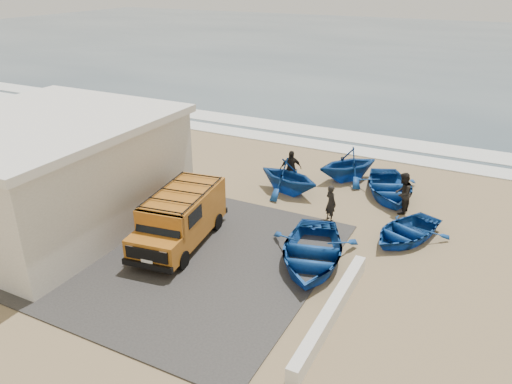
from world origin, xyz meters
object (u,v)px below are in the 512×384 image
at_px(parapet, 331,312).
at_px(fisherman_front, 331,203).
at_px(boat_mid_left, 288,176).
at_px(boat_mid_right, 389,187).
at_px(boat_near_left, 311,252).
at_px(boat_far_left, 348,164).
at_px(fisherman_back, 291,169).
at_px(building, 46,171).
at_px(boat_near_right, 406,231).
at_px(fisherman_middle, 403,193).
at_px(van, 181,216).

distance_m(parapet, fisherman_front, 6.52).
bearing_deg(boat_mid_left, boat_mid_right, -53.00).
bearing_deg(boat_near_left, boat_far_left, 83.58).
bearing_deg(parapet, fisherman_back, 120.38).
distance_m(building, boat_near_right, 14.42).
xyz_separation_m(parapet, boat_near_right, (0.94, 5.89, 0.08)).
bearing_deg(building, boat_far_left, 45.16).
xyz_separation_m(building, boat_mid_left, (7.63, 6.92, -1.34)).
distance_m(boat_far_left, fisherman_front, 4.60).
xyz_separation_m(boat_near_left, fisherman_middle, (1.95, 5.52, 0.44)).
bearing_deg(boat_near_left, fisherman_middle, 55.52).
distance_m(boat_near_left, fisherman_middle, 5.87).
distance_m(boat_near_right, boat_far_left, 6.14).
bearing_deg(boat_near_left, building, 173.59).
height_order(boat_mid_left, boat_mid_right, boat_mid_left).
height_order(boat_near_left, fisherman_middle, fisherman_middle).
height_order(building, fisherman_front, building).
height_order(parapet, boat_mid_right, boat_mid_right).
xyz_separation_m(parapet, fisherman_middle, (0.28, 8.16, 0.63)).
distance_m(parapet, van, 6.90).
distance_m(parapet, boat_mid_left, 9.31).
relative_size(boat_near_right, fisherman_middle, 1.91).
height_order(fisherman_front, fisherman_middle, fisherman_middle).
xyz_separation_m(boat_near_left, boat_near_right, (2.62, 3.25, -0.11)).
xyz_separation_m(boat_mid_right, fisherman_back, (-4.51, -0.97, 0.46)).
distance_m(boat_near_left, fisherman_back, 6.95).
relative_size(parapet, boat_mid_right, 1.42).
distance_m(boat_mid_right, fisherman_middle, 1.78).
xyz_separation_m(boat_far_left, fisherman_back, (-2.20, -1.98, 0.06)).
relative_size(boat_mid_right, boat_far_left, 1.33).
xyz_separation_m(parapet, boat_near_left, (-1.67, 2.64, 0.19)).
bearing_deg(boat_near_right, boat_mid_right, 134.26).
bearing_deg(boat_mid_left, fisherman_front, -108.76).
relative_size(boat_near_right, boat_mid_left, 1.11).
relative_size(building, boat_near_left, 2.08).
distance_m(boat_near_right, fisherman_back, 6.67).
height_order(building, boat_mid_right, building).
distance_m(building, boat_mid_right, 14.83).
height_order(boat_near_left, boat_mid_right, boat_near_left).
relative_size(boat_far_left, fisherman_middle, 1.75).
relative_size(boat_near_left, fisherman_middle, 2.49).
height_order(boat_near_right, fisherman_back, fisherman_back).
height_order(building, boat_mid_left, building).
distance_m(boat_near_right, boat_mid_left, 6.18).
bearing_deg(boat_far_left, fisherman_front, -42.24).
distance_m(boat_far_left, fisherman_back, 2.96).
bearing_deg(van, boat_mid_left, 66.11).
bearing_deg(fisherman_middle, van, -42.30).
distance_m(fisherman_middle, fisherman_back, 5.39).
bearing_deg(van, fisherman_middle, 34.64).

